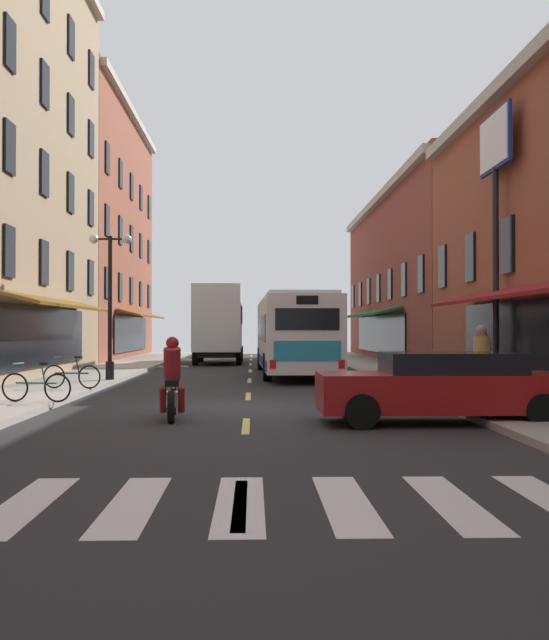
% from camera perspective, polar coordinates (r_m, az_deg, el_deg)
% --- Properties ---
extents(ground_plane, '(34.80, 80.00, 0.10)m').
position_cam_1_polar(ground_plane, '(18.18, -1.99, -6.55)').
color(ground_plane, '#28282B').
extents(lane_centre_dashes, '(0.14, 73.90, 0.01)m').
position_cam_1_polar(lane_centre_dashes, '(17.92, -2.00, -6.46)').
color(lane_centre_dashes, '#DBCC4C').
rests_on(lane_centre_dashes, ground).
extents(crosswalk_near, '(7.10, 2.80, 0.01)m').
position_cam_1_polar(crosswalk_near, '(8.28, -2.54, -13.21)').
color(crosswalk_near, silver).
rests_on(crosswalk_near, ground).
extents(sidewalk_right, '(3.00, 80.00, 0.14)m').
position_cam_1_polar(sidewalk_right, '(19.06, 16.14, -5.89)').
color(sidewalk_right, '#A39E93').
rests_on(sidewalk_right, ground).
extents(billboard_sign, '(0.40, 2.64, 7.89)m').
position_cam_1_polar(billboard_sign, '(23.48, 15.84, 9.91)').
color(billboard_sign, black).
rests_on(billboard_sign, sidewalk_right).
extents(transit_bus, '(2.82, 12.25, 3.10)m').
position_cam_1_polar(transit_bus, '(30.88, 1.40, -1.02)').
color(transit_bus, silver).
rests_on(transit_bus, ground).
extents(box_truck, '(2.50, 6.63, 4.06)m').
position_cam_1_polar(box_truck, '(41.05, -4.10, -0.34)').
color(box_truck, '#B21E19').
rests_on(box_truck, ground).
extents(sedan_near, '(1.99, 4.60, 1.40)m').
position_cam_1_polar(sedan_near, '(52.20, -3.41, -1.90)').
color(sedan_near, silver).
rests_on(sedan_near, ground).
extents(sedan_mid, '(4.71, 1.99, 1.36)m').
position_cam_1_polar(sedan_mid, '(15.36, 12.21, -4.77)').
color(sedan_mid, maroon).
rests_on(sedan_mid, ground).
extents(motorcycle_rider, '(0.62, 2.07, 1.66)m').
position_cam_1_polar(motorcycle_rider, '(15.85, -7.48, -4.65)').
color(motorcycle_rider, black).
rests_on(motorcycle_rider, ground).
extents(bicycle_near, '(1.69, 0.52, 0.91)m').
position_cam_1_polar(bicycle_near, '(18.76, -17.01, -4.64)').
color(bicycle_near, black).
rests_on(bicycle_near, sidewalk_left).
extents(bicycle_mid, '(1.70, 0.49, 0.91)m').
position_cam_1_polar(bicycle_mid, '(22.78, -14.59, -3.95)').
color(bicycle_mid, black).
rests_on(bicycle_mid, sidewalk_left).
extents(pedestrian_near, '(0.36, 0.50, 1.62)m').
position_cam_1_polar(pedestrian_near, '(22.51, 15.04, -2.74)').
color(pedestrian_near, maroon).
rests_on(pedestrian_near, sidewalk_right).
extents(pedestrian_mid, '(0.36, 0.36, 1.76)m').
position_cam_1_polar(pedestrian_mid, '(17.77, 14.90, -3.10)').
color(pedestrian_mid, black).
rests_on(pedestrian_mid, sidewalk_right).
extents(street_lamp_twin, '(1.42, 0.32, 4.84)m').
position_cam_1_polar(street_lamp_twin, '(26.50, -11.93, 1.54)').
color(street_lamp_twin, black).
rests_on(street_lamp_twin, sidewalk_left).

